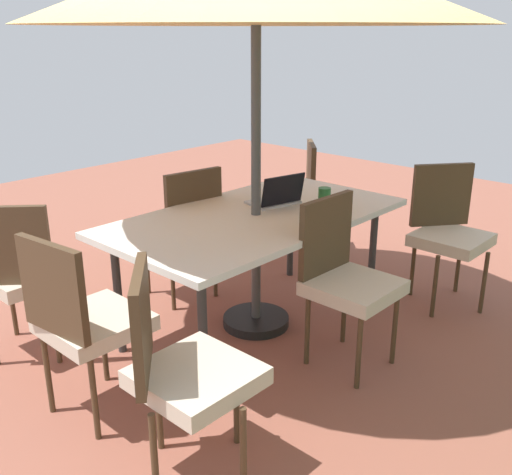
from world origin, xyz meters
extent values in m
cube|color=#935442|center=(0.00, 0.00, -0.01)|extent=(10.00, 10.00, 0.02)
cube|color=white|center=(0.00, 0.00, 0.76)|extent=(1.92, 1.05, 0.04)
cylinder|color=#333333|center=(-0.81, -0.37, 0.37)|extent=(0.05, 0.05, 0.74)
cylinder|color=#333333|center=(0.81, -0.37, 0.37)|extent=(0.05, 0.05, 0.74)
cylinder|color=#333333|center=(-0.81, 0.37, 0.37)|extent=(0.05, 0.05, 0.74)
cylinder|color=#333333|center=(0.81, 0.37, 0.37)|extent=(0.05, 0.05, 0.74)
cylinder|color=#4C4C4C|center=(0.00, 0.00, 1.17)|extent=(0.06, 0.06, 2.33)
cylinder|color=black|center=(0.00, 0.00, 0.03)|extent=(0.44, 0.44, 0.06)
cube|color=beige|center=(-1.16, 0.78, 0.49)|extent=(0.46, 0.46, 0.08)
cube|color=#4C3823|center=(-1.29, 0.62, 0.76)|extent=(0.37, 0.30, 0.45)
cylinder|color=#4C3823|center=(-0.91, 0.81, 0.23)|extent=(0.03, 0.03, 0.45)
cylinder|color=#4C3823|center=(-1.19, 1.03, 0.23)|extent=(0.03, 0.03, 0.45)
cylinder|color=#4C3823|center=(-1.13, 0.53, 0.23)|extent=(0.03, 0.03, 0.45)
cylinder|color=#4C3823|center=(-1.41, 0.75, 0.23)|extent=(0.03, 0.03, 0.45)
cube|color=beige|center=(1.21, 0.02, 0.49)|extent=(0.46, 0.46, 0.08)
cube|color=#4C3823|center=(1.42, 0.05, 0.76)|extent=(0.09, 0.44, 0.45)
cylinder|color=#4C3823|center=(1.01, 0.18, 0.23)|extent=(0.03, 0.03, 0.45)
cylinder|color=#4C3823|center=(1.05, -0.18, 0.23)|extent=(0.03, 0.03, 0.45)
cylinder|color=#4C3823|center=(1.37, 0.22, 0.23)|extent=(0.03, 0.03, 0.45)
cylinder|color=#4C3823|center=(1.41, -0.13, 0.23)|extent=(0.03, 0.03, 0.45)
cube|color=beige|center=(1.15, -0.80, 0.49)|extent=(0.46, 0.46, 0.08)
cube|color=#4C3823|center=(1.29, -0.64, 0.76)|extent=(0.35, 0.33, 0.45)
cylinder|color=#4C3823|center=(0.89, -0.80, 0.23)|extent=(0.03, 0.03, 0.45)
cylinder|color=#4C3823|center=(1.15, -1.05, 0.23)|extent=(0.03, 0.03, 0.45)
cylinder|color=#4C3823|center=(1.14, -0.54, 0.23)|extent=(0.03, 0.03, 0.45)
cube|color=beige|center=(1.19, 0.75, 0.49)|extent=(0.46, 0.46, 0.08)
cube|color=#4C3823|center=(1.35, 0.62, 0.76)|extent=(0.32, 0.36, 0.45)
cylinder|color=#4C3823|center=(1.17, 1.01, 0.23)|extent=(0.03, 0.03, 0.45)
cylinder|color=#4C3823|center=(0.93, 0.74, 0.23)|extent=(0.03, 0.03, 0.45)
cylinder|color=#4C3823|center=(1.44, 0.77, 0.23)|extent=(0.03, 0.03, 0.45)
cylinder|color=#4C3823|center=(1.21, 0.50, 0.23)|extent=(0.03, 0.03, 0.45)
cube|color=beige|center=(-0.02, 0.73, 0.49)|extent=(0.46, 0.46, 0.08)
cube|color=#4C3823|center=(-0.03, 0.52, 0.76)|extent=(0.44, 0.05, 0.45)
cylinder|color=#4C3823|center=(0.16, 0.91, 0.23)|extent=(0.03, 0.03, 0.45)
cylinder|color=#4C3823|center=(-0.20, 0.92, 0.23)|extent=(0.03, 0.03, 0.45)
cylinder|color=#4C3823|center=(0.15, 0.55, 0.23)|extent=(0.03, 0.03, 0.45)
cylinder|color=#4C3823|center=(-0.21, 0.56, 0.23)|extent=(0.03, 0.03, 0.45)
cube|color=beige|center=(-1.14, -0.71, 0.49)|extent=(0.46, 0.46, 0.08)
cube|color=#4C3823|center=(-1.29, -0.56, 0.76)|extent=(0.35, 0.33, 0.45)
cylinder|color=#4C3823|center=(-1.16, -0.97, 0.23)|extent=(0.03, 0.03, 0.45)
cylinder|color=#4C3823|center=(-0.89, -0.72, 0.23)|extent=(0.03, 0.03, 0.45)
cylinder|color=#4C3823|center=(-1.40, -0.70, 0.23)|extent=(0.03, 0.03, 0.45)
cylinder|color=#4C3823|center=(-1.13, -0.46, 0.23)|extent=(0.03, 0.03, 0.45)
cube|color=beige|center=(0.03, -0.73, 0.49)|extent=(0.46, 0.46, 0.08)
cube|color=#4C3823|center=(0.06, -0.52, 0.76)|extent=(0.44, 0.10, 0.45)
cylinder|color=#4C3823|center=(-0.18, -0.88, 0.23)|extent=(0.03, 0.03, 0.45)
cylinder|color=#4C3823|center=(0.18, -0.93, 0.23)|extent=(0.03, 0.03, 0.45)
cylinder|color=#4C3823|center=(-0.13, -0.52, 0.23)|extent=(0.03, 0.03, 0.45)
cylinder|color=#4C3823|center=(0.23, -0.58, 0.23)|extent=(0.03, 0.03, 0.45)
cube|color=#B7B7BC|center=(-0.26, -0.08, 0.78)|extent=(0.36, 0.29, 0.02)
cube|color=black|center=(-0.23, 0.02, 0.89)|extent=(0.32, 0.12, 0.20)
cylinder|color=#286B33|center=(-0.48, 0.17, 0.83)|extent=(0.08, 0.08, 0.11)
camera|label=1|loc=(2.57, 2.37, 1.87)|focal=41.02mm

